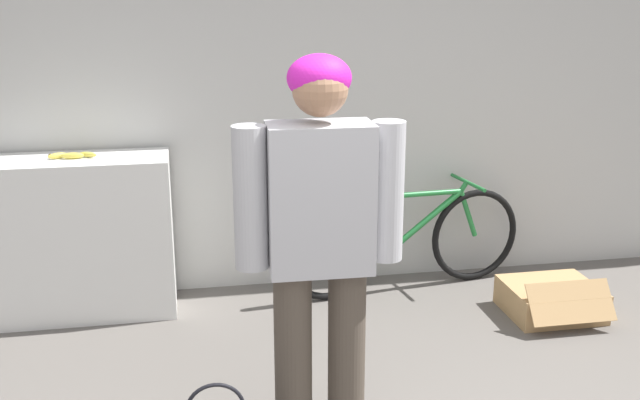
# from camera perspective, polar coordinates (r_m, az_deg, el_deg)

# --- Properties ---
(wall_back) EXTENTS (8.00, 0.07, 2.60)m
(wall_back) POSITION_cam_1_polar(r_m,az_deg,el_deg) (4.87, -1.28, 8.24)
(wall_back) COLOR silver
(wall_back) RESTS_ON ground_plane
(side_shelf) EXTENTS (1.08, 0.45, 0.98)m
(side_shelf) POSITION_cam_1_polar(r_m,az_deg,el_deg) (4.77, -17.63, -2.70)
(side_shelf) COLOR white
(side_shelf) RESTS_ON ground_plane
(person) EXTENTS (0.70, 0.25, 1.72)m
(person) POSITION_cam_1_polar(r_m,az_deg,el_deg) (3.08, -0.00, -2.34)
(person) COLOR #4C4238
(person) RESTS_ON ground_plane
(bicycle) EXTENTS (1.68, 0.46, 0.72)m
(bicycle) POSITION_cam_1_polar(r_m,az_deg,el_deg) (4.96, 6.49, -3.05)
(bicycle) COLOR black
(bicycle) RESTS_ON ground_plane
(banana) EXTENTS (0.29, 0.08, 0.04)m
(banana) POSITION_cam_1_polar(r_m,az_deg,el_deg) (4.63, -18.39, 3.25)
(banana) COLOR #EAD64C
(banana) RESTS_ON side_shelf
(cardboard_box) EXTENTS (0.55, 0.55, 0.28)m
(cardboard_box) POSITION_cam_1_polar(r_m,az_deg,el_deg) (4.88, 17.20, -7.24)
(cardboard_box) COLOR tan
(cardboard_box) RESTS_ON ground_plane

